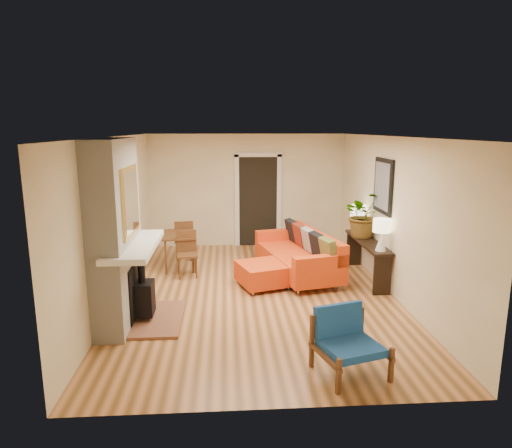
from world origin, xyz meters
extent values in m
plane|color=tan|center=(0.00, 0.00, 0.00)|extent=(6.50, 6.50, 0.00)
plane|color=white|center=(0.00, 0.00, 2.60)|extent=(6.50, 6.50, 0.00)
plane|color=#FCF3C5|center=(0.00, 3.25, 1.30)|extent=(4.50, 0.00, 4.50)
plane|color=#FCF3C5|center=(0.00, -3.25, 1.30)|extent=(4.50, 0.00, 4.50)
plane|color=#FCF3C5|center=(-2.25, 0.00, 1.30)|extent=(0.00, 6.50, 6.50)
plane|color=#FCF3C5|center=(2.25, 0.00, 1.30)|extent=(0.00, 6.50, 6.50)
cube|color=black|center=(0.25, 3.22, 1.05)|extent=(0.88, 0.06, 2.10)
cube|color=white|center=(-0.24, 3.21, 1.05)|extent=(0.10, 0.08, 2.18)
cube|color=white|center=(0.74, 3.21, 1.05)|extent=(0.10, 0.08, 2.18)
cube|color=white|center=(0.25, 3.21, 2.13)|extent=(1.08, 0.08, 0.10)
cube|color=black|center=(2.22, 0.40, 1.75)|extent=(0.04, 0.85, 0.95)
cube|color=slate|center=(2.19, 0.40, 1.75)|extent=(0.01, 0.70, 0.80)
cube|color=black|center=(-2.21, 0.35, 1.42)|extent=(0.06, 0.95, 0.02)
cube|color=black|center=(-2.21, 0.35, 1.72)|extent=(0.06, 0.95, 0.02)
cube|color=white|center=(-2.04, -1.00, 1.86)|extent=(0.42, 1.50, 1.48)
cube|color=white|center=(-2.04, -1.00, 0.56)|extent=(0.42, 1.50, 1.12)
cube|color=white|center=(-1.79, -1.00, 1.12)|extent=(0.60, 1.68, 0.08)
cube|color=black|center=(-1.83, -1.00, 0.45)|extent=(0.03, 0.72, 0.78)
cube|color=brown|center=(-1.53, -1.00, 0.02)|extent=(0.75, 1.30, 0.04)
cube|color=black|center=(-1.71, -1.00, 0.34)|extent=(0.30, 0.36, 0.48)
cylinder|color=black|center=(-1.71, -1.00, 0.78)|extent=(0.10, 0.10, 0.40)
cube|color=gold|center=(-1.82, -1.00, 1.75)|extent=(0.04, 0.95, 0.95)
cube|color=silver|center=(-1.80, -1.00, 1.75)|extent=(0.01, 0.82, 0.82)
cylinder|color=silver|center=(0.69, -0.11, 0.05)|extent=(0.05, 0.05, 0.11)
cylinder|color=silver|center=(1.42, 0.07, 0.05)|extent=(0.05, 0.05, 0.11)
cylinder|color=silver|center=(0.23, 1.84, 0.05)|extent=(0.05, 0.05, 0.11)
cylinder|color=silver|center=(0.96, 2.01, 0.05)|extent=(0.05, 0.05, 0.11)
cube|color=#DF4215|center=(0.83, 0.95, 0.27)|extent=(1.46, 2.42, 0.32)
cube|color=#DF4215|center=(1.19, 1.04, 0.62)|extent=(0.73, 2.25, 0.38)
cube|color=#DF4215|center=(1.07, -0.05, 0.54)|extent=(0.99, 0.41, 0.21)
cube|color=#DF4215|center=(0.59, 1.96, 0.54)|extent=(0.99, 0.41, 0.21)
cube|color=brown|center=(1.25, 0.17, 0.67)|extent=(0.31, 0.47, 0.45)
cube|color=black|center=(1.15, 0.59, 0.67)|extent=(0.31, 0.47, 0.45)
cube|color=gray|center=(1.05, 1.00, 0.67)|extent=(0.31, 0.47, 0.45)
cube|color=maroon|center=(0.96, 1.37, 0.67)|extent=(0.31, 0.47, 0.45)
cube|color=black|center=(0.86, 1.79, 0.67)|extent=(0.31, 0.47, 0.45)
cylinder|color=silver|center=(-0.07, -0.09, 0.03)|extent=(0.05, 0.05, 0.07)
cylinder|color=silver|center=(0.56, 0.12, 0.03)|extent=(0.05, 0.05, 0.07)
cylinder|color=silver|center=(-0.28, 0.54, 0.03)|extent=(0.05, 0.05, 0.07)
cylinder|color=silver|center=(0.35, 0.75, 0.03)|extent=(0.05, 0.05, 0.07)
cube|color=#DF4215|center=(0.14, 0.33, 0.24)|extent=(1.03, 1.03, 0.35)
cube|color=brown|center=(0.56, -2.75, 0.27)|extent=(0.24, 0.67, 0.05)
cube|color=brown|center=(0.64, -3.03, 0.20)|extent=(0.06, 0.06, 0.40)
cube|color=brown|center=(0.47, -2.46, 0.32)|extent=(0.06, 0.06, 0.64)
cube|color=brown|center=(1.19, -2.55, 0.27)|extent=(0.24, 0.67, 0.05)
cube|color=brown|center=(1.27, -2.84, 0.20)|extent=(0.06, 0.06, 0.40)
cube|color=brown|center=(1.10, -2.27, 0.32)|extent=(0.06, 0.06, 0.64)
cube|color=#1A669C|center=(0.87, -2.65, 0.33)|extent=(0.74, 0.72, 0.09)
cube|color=#1A669C|center=(0.79, -2.39, 0.55)|extent=(0.62, 0.32, 0.38)
cube|color=brown|center=(-1.45, 1.54, 0.68)|extent=(0.76, 0.99, 0.04)
cylinder|color=brown|center=(-1.65, 1.11, 0.33)|extent=(0.05, 0.05, 0.66)
cylinder|color=brown|center=(-1.14, 1.18, 0.33)|extent=(0.05, 0.05, 0.66)
cylinder|color=brown|center=(-1.76, 1.89, 0.33)|extent=(0.05, 0.05, 0.66)
cylinder|color=brown|center=(-1.25, 1.96, 0.33)|extent=(0.05, 0.05, 0.66)
cube|color=brown|center=(-1.23, 0.97, 0.41)|extent=(0.43, 0.43, 0.04)
cube|color=brown|center=(-1.26, 1.15, 0.64)|extent=(0.38, 0.09, 0.42)
cylinder|color=brown|center=(-1.37, 0.79, 0.20)|extent=(0.03, 0.03, 0.40)
cylinder|color=brown|center=(-1.06, 0.84, 0.20)|extent=(0.03, 0.03, 0.40)
cylinder|color=brown|center=(-1.41, 1.10, 0.20)|extent=(0.03, 0.03, 0.40)
cylinder|color=brown|center=(-1.10, 1.14, 0.20)|extent=(0.03, 0.03, 0.40)
cube|color=brown|center=(-1.40, 2.14, 0.41)|extent=(0.43, 0.43, 0.04)
cube|color=brown|center=(-1.37, 1.96, 0.64)|extent=(0.38, 0.09, 0.42)
cylinder|color=brown|center=(-1.53, 1.97, 0.20)|extent=(0.03, 0.03, 0.40)
cylinder|color=brown|center=(-1.22, 2.01, 0.20)|extent=(0.03, 0.03, 0.40)
cylinder|color=brown|center=(-1.57, 2.28, 0.20)|extent=(0.03, 0.03, 0.40)
cylinder|color=brown|center=(-1.26, 2.32, 0.20)|extent=(0.03, 0.03, 0.40)
cube|color=black|center=(2.07, 0.62, 0.70)|extent=(0.34, 1.85, 0.05)
cube|color=black|center=(2.07, -0.23, 0.34)|extent=(0.30, 0.04, 0.68)
cube|color=black|center=(2.07, 1.47, 0.34)|extent=(0.30, 0.04, 0.68)
cone|color=white|center=(2.07, -0.08, 0.88)|extent=(0.18, 0.18, 0.30)
cylinder|color=white|center=(2.07, -0.08, 1.05)|extent=(0.03, 0.03, 0.06)
cylinder|color=#FFEABF|center=(2.07, -0.08, 1.16)|extent=(0.30, 0.30, 0.22)
cone|color=white|center=(2.07, 1.29, 0.88)|extent=(0.18, 0.18, 0.30)
cylinder|color=white|center=(2.07, 1.29, 1.05)|extent=(0.03, 0.03, 0.06)
cylinder|color=#FFEABF|center=(2.07, 1.29, 1.16)|extent=(0.30, 0.30, 0.22)
imported|color=#1E5919|center=(2.06, 0.90, 1.15)|extent=(0.91, 0.84, 0.86)
camera|label=1|loc=(-0.51, -7.28, 2.74)|focal=32.00mm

